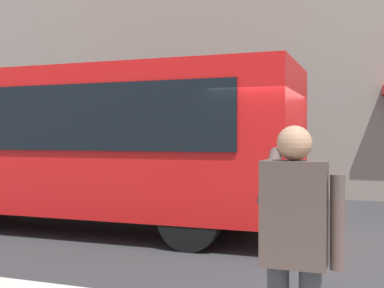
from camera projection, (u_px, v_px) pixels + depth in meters
ground_plane at (302, 247)px, 7.98m from camera, size 60.00×60.00×0.00m
red_bus at (65, 142)px, 9.71m from camera, size 9.05×2.54×3.08m
pedestrian_photographer at (295, 238)px, 3.09m from camera, size 0.53×0.52×1.70m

